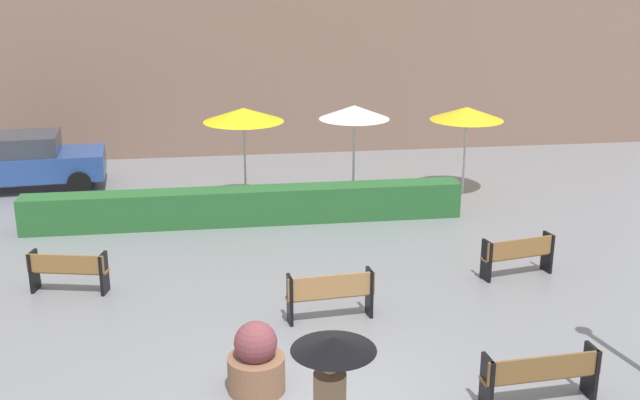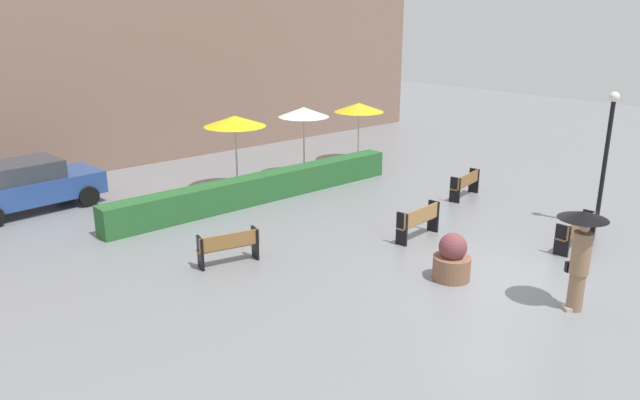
{
  "view_description": "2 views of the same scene",
  "coord_description": "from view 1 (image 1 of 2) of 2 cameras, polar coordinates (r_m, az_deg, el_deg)",
  "views": [
    {
      "loc": [
        -1.28,
        -9.62,
        6.15
      ],
      "look_at": [
        0.82,
        5.12,
        1.54
      ],
      "focal_mm": 43.25,
      "sensor_mm": 36.0,
      "label": 1
    },
    {
      "loc": [
        -11.42,
        -7.01,
        5.89
      ],
      "look_at": [
        -1.41,
        4.49,
        1.12
      ],
      "focal_mm": 33.87,
      "sensor_mm": 36.0,
      "label": 2
    }
  ],
  "objects": [
    {
      "name": "hedge_strip",
      "position": [
        18.91,
        -5.49,
        -0.44
      ],
      "size": [
        10.66,
        0.7,
        0.88
      ],
      "primitive_type": "cube",
      "color": "#28602D",
      "rests_on": "ground"
    },
    {
      "name": "patio_umbrella_yellow_far",
      "position": [
        21.2,
        10.81,
        6.29
      ],
      "size": [
        1.98,
        1.98,
        2.43
      ],
      "color": "silver",
      "rests_on": "ground"
    },
    {
      "name": "building_facade",
      "position": [
        25.7,
        -5.39,
        13.46
      ],
      "size": [
        28.0,
        1.2,
        8.99
      ],
      "primitive_type": "cube",
      "color": "#846656",
      "rests_on": "ground"
    },
    {
      "name": "planter_pot",
      "position": [
        11.71,
        -4.75,
        -11.82
      ],
      "size": [
        0.86,
        0.86,
        1.11
      ],
      "color": "brown",
      "rests_on": "ground"
    },
    {
      "name": "bench_far_left",
      "position": [
        15.67,
        -18.16,
        -4.9
      ],
      "size": [
        1.55,
        0.67,
        0.81
      ],
      "color": "olive",
      "rests_on": "ground"
    },
    {
      "name": "bench_mid_center",
      "position": [
        13.78,
        0.79,
        -6.87
      ],
      "size": [
        1.6,
        0.47,
        0.89
      ],
      "color": "#9E7242",
      "rests_on": "ground"
    },
    {
      "name": "pedestrian_with_umbrella",
      "position": [
        9.12,
        0.83,
        -14.38
      ],
      "size": [
        0.99,
        0.99,
        2.11
      ],
      "color": "#8C6B4C",
      "rests_on": "ground"
    },
    {
      "name": "patio_umbrella_white",
      "position": [
        20.03,
        2.55,
        6.49
      ],
      "size": [
        1.84,
        1.84,
        2.61
      ],
      "color": "silver",
      "rests_on": "ground"
    },
    {
      "name": "bench_far_right",
      "position": [
        16.16,
        14.48,
        -3.86
      ],
      "size": [
        1.58,
        0.62,
        0.83
      ],
      "color": "olive",
      "rests_on": "ground"
    },
    {
      "name": "bench_near_right",
      "position": [
        11.79,
        16.04,
        -12.26
      ],
      "size": [
        1.76,
        0.49,
        0.81
      ],
      "color": "brown",
      "rests_on": "ground"
    },
    {
      "name": "patio_umbrella_yellow",
      "position": [
        19.86,
        -5.68,
        6.28
      ],
      "size": [
        2.07,
        2.07,
        2.59
      ],
      "color": "silver",
      "rests_on": "ground"
    },
    {
      "name": "parked_car",
      "position": [
        23.15,
        -20.99,
        2.74
      ],
      "size": [
        4.33,
        2.25,
        1.57
      ],
      "color": "#28478C",
      "rests_on": "ground"
    }
  ]
}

